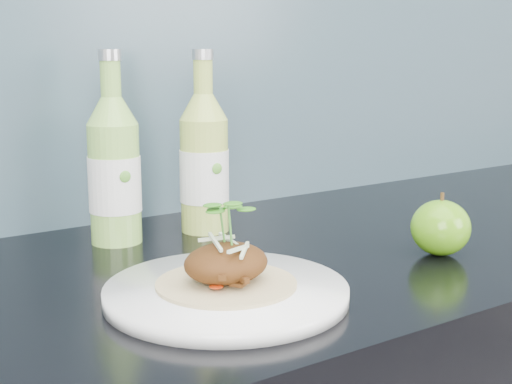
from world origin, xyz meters
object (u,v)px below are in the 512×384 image
cider_bottle_right (204,164)px  green_apple (441,228)px  cider_bottle_left (114,171)px  dinner_plate (226,292)px

cider_bottle_right → green_apple: bearing=-56.5°
green_apple → cider_bottle_left: 0.45m
dinner_plate → cider_bottle_right: 0.32m
cider_bottle_left → cider_bottle_right: 0.14m
dinner_plate → green_apple: size_ratio=3.57×
dinner_plate → cider_bottle_right: size_ratio=1.28×
dinner_plate → cider_bottle_right: (0.13, 0.27, 0.09)m
green_apple → cider_bottle_left: size_ratio=0.36×
dinner_plate → cider_bottle_left: 0.30m
dinner_plate → green_apple: (0.32, -0.01, 0.03)m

